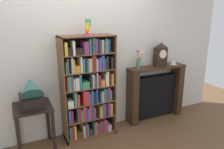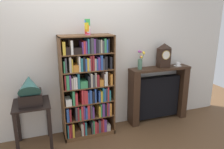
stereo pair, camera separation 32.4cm
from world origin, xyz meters
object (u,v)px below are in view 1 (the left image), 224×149
object	(u,v)px
bookshelf	(88,90)
flower_vase	(139,61)
gramophone	(31,93)
mantel_clock	(161,54)
fireplace_mantel	(155,93)
teacup_with_saucer	(173,63)
cup_stack	(88,27)
side_table_left	(34,118)

from	to	relation	value
bookshelf	flower_vase	xyz separation A→B (m)	(0.94, 0.05, 0.37)
gramophone	mantel_clock	distance (m)	2.27
mantel_clock	fireplace_mantel	bearing A→B (deg)	155.71
gramophone	teacup_with_saucer	xyz separation A→B (m)	(2.55, 0.18, 0.13)
cup_stack	teacup_with_saucer	world-z (taller)	cup_stack
cup_stack	flower_vase	size ratio (longest dim) A/B	0.71
fireplace_mantel	teacup_with_saucer	bearing A→B (deg)	-3.66
cup_stack	teacup_with_saucer	distance (m)	1.82
side_table_left	bookshelf	bearing A→B (deg)	4.99
bookshelf	gramophone	size ratio (longest dim) A/B	3.19
flower_vase	teacup_with_saucer	distance (m)	0.77
cup_stack	fireplace_mantel	distance (m)	1.81
cup_stack	flower_vase	bearing A→B (deg)	3.47
cup_stack	mantel_clock	size ratio (longest dim) A/B	0.54
flower_vase	cup_stack	bearing A→B (deg)	-176.53
side_table_left	fireplace_mantel	size ratio (longest dim) A/B	0.62
cup_stack	side_table_left	size ratio (longest dim) A/B	0.33
bookshelf	side_table_left	bearing A→B (deg)	-175.01
fireplace_mantel	flower_vase	size ratio (longest dim) A/B	3.48
teacup_with_saucer	fireplace_mantel	bearing A→B (deg)	176.34
mantel_clock	teacup_with_saucer	xyz separation A→B (m)	(0.31, 0.00, -0.18)
cup_stack	teacup_with_saucer	bearing A→B (deg)	1.87
bookshelf	gramophone	world-z (taller)	bookshelf
bookshelf	fireplace_mantel	bearing A→B (deg)	3.14
bookshelf	mantel_clock	bearing A→B (deg)	1.95
bookshelf	fireplace_mantel	xyz separation A→B (m)	(1.34, 0.07, -0.28)
cup_stack	bookshelf	bearing A→B (deg)	169.86
cup_stack	flower_vase	distance (m)	1.09
gramophone	teacup_with_saucer	distance (m)	2.56
bookshelf	cup_stack	bearing A→B (deg)	-10.14
mantel_clock	flower_vase	distance (m)	0.46
fireplace_mantel	side_table_left	bearing A→B (deg)	-176.14
gramophone	teacup_with_saucer	size ratio (longest dim) A/B	3.61
gramophone	mantel_clock	size ratio (longest dim) A/B	1.20
bookshelf	flower_vase	size ratio (longest dim) A/B	5.03
bookshelf	teacup_with_saucer	size ratio (longest dim) A/B	11.51
fireplace_mantel	flower_vase	distance (m)	0.76
bookshelf	cup_stack	distance (m)	0.96
bookshelf	side_table_left	world-z (taller)	bookshelf
cup_stack	mantel_clock	world-z (taller)	cup_stack
teacup_with_saucer	side_table_left	bearing A→B (deg)	-177.22
cup_stack	gramophone	bearing A→B (deg)	-171.97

